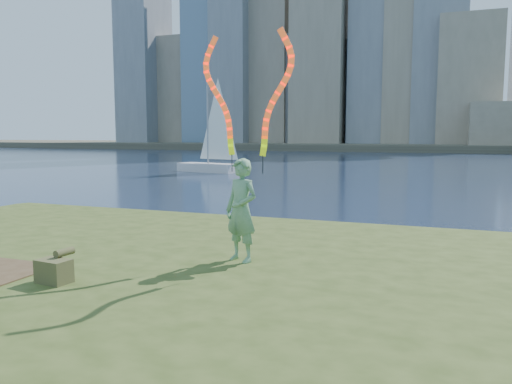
% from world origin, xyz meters
% --- Properties ---
extents(ground, '(320.00, 320.00, 0.00)m').
position_xyz_m(ground, '(0.00, 0.00, 0.00)').
color(ground, '#18253E').
rests_on(ground, ground).
extents(grassy_knoll, '(20.00, 18.00, 0.80)m').
position_xyz_m(grassy_knoll, '(0.00, -2.30, 0.34)').
color(grassy_knoll, '#364518').
rests_on(grassy_knoll, ground).
extents(far_shore, '(320.00, 40.00, 1.20)m').
position_xyz_m(far_shore, '(0.00, 95.00, 0.60)').
color(far_shore, '#4A4536').
rests_on(far_shore, ground).
extents(woman_with_ribbons, '(1.97, 0.79, 4.11)m').
position_xyz_m(woman_with_ribbons, '(2.06, -0.37, 2.20)').
color(woman_with_ribbons, '#22722D').
rests_on(woman_with_ribbons, grassy_knoll).
extents(canvas_bag, '(0.51, 0.58, 0.45)m').
position_xyz_m(canvas_bag, '(-0.03, -2.48, 0.99)').
color(canvas_bag, '#4E512B').
rests_on(canvas_bag, grassy_knoll).
extents(sailboat, '(5.50, 2.78, 8.28)m').
position_xyz_m(sailboat, '(-11.71, 27.10, 1.42)').
color(sailboat, silver).
rests_on(sailboat, ground).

